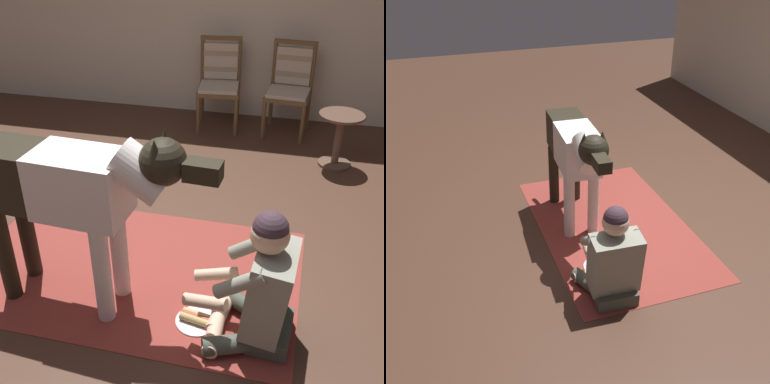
% 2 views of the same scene
% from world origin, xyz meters
% --- Properties ---
extents(ground_plane, '(15.26, 15.26, 0.00)m').
position_xyz_m(ground_plane, '(0.00, 0.00, 0.00)').
color(ground_plane, '#492D20').
extents(area_rug, '(2.30, 1.45, 0.01)m').
position_xyz_m(area_rug, '(0.12, -0.07, 0.00)').
color(area_rug, brown).
rests_on(area_rug, ground).
extents(person_sitting_on_floor, '(0.64, 0.58, 0.87)m').
position_xyz_m(person_sitting_on_floor, '(1.04, -0.47, 0.36)').
color(person_sitting_on_floor, '#484F42').
rests_on(person_sitting_on_floor, ground).
extents(large_dog, '(1.64, 0.39, 1.23)m').
position_xyz_m(large_dog, '(-0.08, -0.41, 0.81)').
color(large_dog, silver).
rests_on(large_dog, ground).
extents(hot_dog_on_plate, '(0.26, 0.26, 0.06)m').
position_xyz_m(hot_dog_on_plate, '(0.66, -0.45, 0.02)').
color(hot_dog_on_plate, silver).
rests_on(hot_dog_on_plate, ground).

